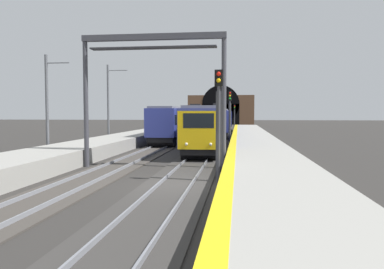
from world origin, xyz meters
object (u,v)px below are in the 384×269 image
object	(u,v)px
train_main_approaching	(219,121)
train_adjacent_platform	(187,120)
railway_signal_far	(235,113)
catenary_mast_near	(109,103)
catenary_mast_far	(47,105)
railway_signal_near	(219,117)
railway_signal_mid	(230,112)
overhead_signal_gantry	(153,69)

from	to	relation	value
train_main_approaching	train_adjacent_platform	bearing A→B (deg)	-74.52
railway_signal_far	catenary_mast_near	world-z (taller)	catenary_mast_near
catenary_mast_far	train_adjacent_platform	bearing A→B (deg)	-13.50
train_adjacent_platform	railway_signal_near	world-z (taller)	railway_signal_near
train_adjacent_platform	train_main_approaching	bearing A→B (deg)	-73.89
railway_signal_mid	railway_signal_far	world-z (taller)	railway_signal_mid
overhead_signal_gantry	catenary_mast_far	xyz separation A→B (m)	(4.07, 8.76, -2.03)
catenary_mast_far	railway_signal_far	bearing A→B (deg)	-11.38
catenary_mast_near	railway_signal_far	bearing A→B (deg)	-14.16
railway_signal_near	railway_signal_far	bearing A→B (deg)	-180.00
catenary_mast_far	railway_signal_near	bearing A→B (deg)	-123.09
train_main_approaching	railway_signal_mid	size ratio (longest dim) A/B	10.87
train_adjacent_platform	overhead_signal_gantry	bearing A→B (deg)	-176.46
catenary_mast_near	catenary_mast_far	xyz separation A→B (m)	(-12.94, 0.01, -0.48)
train_adjacent_platform	railway_signal_near	bearing A→B (deg)	-170.49
railway_signal_near	overhead_signal_gantry	distance (m)	6.53
train_adjacent_platform	catenary_mast_far	bearing A→B (deg)	165.94
overhead_signal_gantry	railway_signal_far	bearing A→B (deg)	-3.43
train_main_approaching	railway_signal_near	distance (m)	36.91
railway_signal_far	railway_signal_near	bearing A→B (deg)	0.00
railway_signal_far	train_main_approaching	bearing A→B (deg)	-2.97
train_main_approaching	catenary_mast_near	size ratio (longest dim) A/B	7.29
catenary_mast_near	train_main_approaching	bearing A→B (deg)	-35.24
train_main_approaching	catenary_mast_near	world-z (taller)	catenary_mast_near
railway_signal_mid	overhead_signal_gantry	bearing A→B (deg)	-12.18
overhead_signal_gantry	catenary_mast_near	distance (m)	19.19
railway_signal_mid	catenary_mast_near	size ratio (longest dim) A/B	0.67
railway_signal_near	railway_signal_mid	distance (m)	23.13
train_main_approaching	overhead_signal_gantry	distance (m)	32.85
railway_signal_near	train_main_approaching	bearing A→B (deg)	-177.16
railway_signal_mid	railway_signal_far	size ratio (longest dim) A/B	1.07
railway_signal_near	catenary_mast_far	world-z (taller)	catenary_mast_far
overhead_signal_gantry	catenary_mast_far	bearing A→B (deg)	65.08
train_main_approaching	catenary_mast_far	distance (m)	30.59
railway_signal_mid	catenary_mast_near	distance (m)	12.98
train_adjacent_platform	overhead_signal_gantry	size ratio (longest dim) A/B	4.62
railway_signal_near	railway_signal_mid	xyz separation A→B (m)	(23.13, -0.00, 0.31)
catenary_mast_near	railway_signal_near	bearing A→B (deg)	-148.97
train_adjacent_platform	catenary_mast_near	world-z (taller)	catenary_mast_near
train_adjacent_platform	railway_signal_far	size ratio (longest dim) A/B	7.54
train_main_approaching	railway_signal_near	world-z (taller)	railway_signal_near
train_main_approaching	railway_signal_near	xyz separation A→B (m)	(-36.85, -1.83, 0.91)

